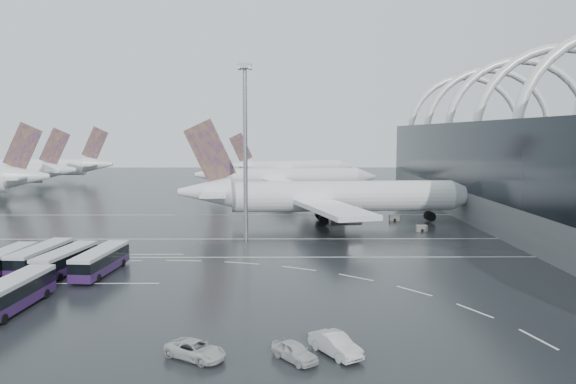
{
  "coord_description": "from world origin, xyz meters",
  "views": [
    {
      "loc": [
        4.91,
        -81.05,
        17.73
      ],
      "look_at": [
        5.51,
        21.06,
        7.0
      ],
      "focal_mm": 35.0,
      "sensor_mm": 36.0,
      "label": 1
    }
  ],
  "objects_px": {
    "gse_cart_belly_b": "(394,218)",
    "floodlight_mast": "(245,130)",
    "jet_remote_mid": "(1,175)",
    "airliner_gate_b": "(283,178)",
    "gse_cart_belly_e": "(343,215)",
    "bus_row_near_d": "(101,260)",
    "van_curve_c": "(335,344)",
    "airliner_gate_c": "(289,168)",
    "bus_row_near_b": "(41,257)",
    "van_curve_b": "(295,351)",
    "gse_cart_belly_d": "(422,228)",
    "jet_remote_far": "(52,167)",
    "bus_row_near_a": "(4,262)",
    "van_curve_a": "(195,350)",
    "airliner_main": "(327,197)",
    "bus_row_far_b": "(12,293)",
    "bus_row_near_c": "(66,260)"
  },
  "relations": [
    {
      "from": "van_curve_c",
      "to": "floodlight_mast",
      "type": "relative_size",
      "value": 0.18
    },
    {
      "from": "airliner_gate_b",
      "to": "jet_remote_mid",
      "type": "relative_size",
      "value": 1.23
    },
    {
      "from": "airliner_gate_c",
      "to": "van_curve_a",
      "type": "xyz_separation_m",
      "value": [
        -8.68,
        -171.2,
        -3.78
      ]
    },
    {
      "from": "airliner_gate_b",
      "to": "airliner_gate_c",
      "type": "bearing_deg",
      "value": 82.31
    },
    {
      "from": "gse_cart_belly_d",
      "to": "gse_cart_belly_e",
      "type": "bearing_deg",
      "value": 127.06
    },
    {
      "from": "bus_row_near_c",
      "to": "bus_row_near_d",
      "type": "distance_m",
      "value": 4.59
    },
    {
      "from": "airliner_main",
      "to": "bus_row_near_b",
      "type": "relative_size",
      "value": 4.75
    },
    {
      "from": "bus_row_near_d",
      "to": "van_curve_a",
      "type": "relative_size",
      "value": 2.48
    },
    {
      "from": "gse_cart_belly_e",
      "to": "airliner_gate_c",
      "type": "bearing_deg",
      "value": 96.26
    },
    {
      "from": "van_curve_b",
      "to": "van_curve_c",
      "type": "distance_m",
      "value": 3.48
    },
    {
      "from": "airliner_gate_b",
      "to": "van_curve_c",
      "type": "relative_size",
      "value": 10.19
    },
    {
      "from": "bus_row_near_b",
      "to": "jet_remote_mid",
      "type": "bearing_deg",
      "value": 34.29
    },
    {
      "from": "van_curve_b",
      "to": "jet_remote_far",
      "type": "bearing_deg",
      "value": 79.44
    },
    {
      "from": "airliner_gate_c",
      "to": "jet_remote_mid",
      "type": "distance_m",
      "value": 98.06
    },
    {
      "from": "gse_cart_belly_b",
      "to": "floodlight_mast",
      "type": "bearing_deg",
      "value": -145.1
    },
    {
      "from": "airliner_gate_b",
      "to": "jet_remote_far",
      "type": "xyz_separation_m",
      "value": [
        -85.74,
        43.28,
        0.59
      ]
    },
    {
      "from": "gse_cart_belly_d",
      "to": "bus_row_near_b",
      "type": "bearing_deg",
      "value": -153.16
    },
    {
      "from": "bus_row_far_b",
      "to": "gse_cart_belly_d",
      "type": "bearing_deg",
      "value": -45.85
    },
    {
      "from": "bus_row_near_b",
      "to": "gse_cart_belly_d",
      "type": "xyz_separation_m",
      "value": [
        56.61,
        28.65,
        -1.15
      ]
    },
    {
      "from": "airliner_gate_b",
      "to": "gse_cart_belly_e",
      "type": "xyz_separation_m",
      "value": [
        12.6,
        -47.03,
        -4.09
      ]
    },
    {
      "from": "jet_remote_mid",
      "to": "floodlight_mast",
      "type": "relative_size",
      "value": 1.51
    },
    {
      "from": "van_curve_b",
      "to": "gse_cart_belly_d",
      "type": "xyz_separation_m",
      "value": [
        24.11,
        58.11,
        -0.19
      ]
    },
    {
      "from": "bus_row_near_a",
      "to": "bus_row_near_b",
      "type": "xyz_separation_m",
      "value": [
        3.57,
        2.34,
        0.04
      ]
    },
    {
      "from": "gse_cart_belly_e",
      "to": "jet_remote_mid",
      "type": "bearing_deg",
      "value": 151.19
    },
    {
      "from": "van_curve_b",
      "to": "gse_cart_belly_b",
      "type": "relative_size",
      "value": 2.17
    },
    {
      "from": "gse_cart_belly_d",
      "to": "airliner_main",
      "type": "bearing_deg",
      "value": 149.86
    },
    {
      "from": "van_curve_c",
      "to": "van_curve_a",
      "type": "bearing_deg",
      "value": 151.48
    },
    {
      "from": "airliner_gate_c",
      "to": "van_curve_c",
      "type": "relative_size",
      "value": 9.42
    },
    {
      "from": "van_curve_c",
      "to": "bus_row_near_d",
      "type": "bearing_deg",
      "value": 103.95
    },
    {
      "from": "bus_row_near_d",
      "to": "van_curve_c",
      "type": "height_order",
      "value": "bus_row_near_d"
    },
    {
      "from": "van_curve_a",
      "to": "airliner_main",
      "type": "bearing_deg",
      "value": 18.66
    },
    {
      "from": "gse_cart_belly_b",
      "to": "gse_cart_belly_e",
      "type": "distance_m",
      "value": 10.97
    },
    {
      "from": "jet_remote_far",
      "to": "airliner_gate_b",
      "type": "bearing_deg",
      "value": 151.63
    },
    {
      "from": "floodlight_mast",
      "to": "jet_remote_far",
      "type": "bearing_deg",
      "value": 124.74
    },
    {
      "from": "bus_row_near_a",
      "to": "van_curve_b",
      "type": "height_order",
      "value": "bus_row_near_a"
    },
    {
      "from": "jet_remote_far",
      "to": "gse_cart_belly_d",
      "type": "relative_size",
      "value": 23.02
    },
    {
      "from": "jet_remote_mid",
      "to": "jet_remote_far",
      "type": "xyz_separation_m",
      "value": [
        0.76,
        35.82,
        0.18
      ]
    },
    {
      "from": "van_curve_a",
      "to": "bus_row_near_b",
      "type": "bearing_deg",
      "value": 71.96
    },
    {
      "from": "bus_row_near_a",
      "to": "gse_cart_belly_e",
      "type": "distance_m",
      "value": 67.37
    },
    {
      "from": "jet_remote_mid",
      "to": "jet_remote_far",
      "type": "distance_m",
      "value": 35.83
    },
    {
      "from": "bus_row_near_a",
      "to": "airliner_main",
      "type": "bearing_deg",
      "value": -44.95
    },
    {
      "from": "van_curve_a",
      "to": "bus_row_near_a",
      "type": "bearing_deg",
      "value": 78.21
    },
    {
      "from": "bus_row_near_c",
      "to": "bus_row_far_b",
      "type": "relative_size",
      "value": 0.96
    },
    {
      "from": "bus_row_far_b",
      "to": "van_curve_a",
      "type": "distance_m",
      "value": 23.71
    },
    {
      "from": "bus_row_near_d",
      "to": "gse_cart_belly_e",
      "type": "xyz_separation_m",
      "value": [
        35.55,
        47.39,
        -1.14
      ]
    },
    {
      "from": "jet_remote_mid",
      "to": "airliner_gate_b",
      "type": "bearing_deg",
      "value": 153.66
    },
    {
      "from": "airliner_main",
      "to": "bus_row_near_d",
      "type": "xyz_separation_m",
      "value": [
        -31.74,
        -40.21,
        -3.44
      ]
    },
    {
      "from": "gse_cart_belly_e",
      "to": "bus_row_near_b",
      "type": "bearing_deg",
      "value": -134.11
    },
    {
      "from": "van_curve_b",
      "to": "gse_cart_belly_b",
      "type": "height_order",
      "value": "van_curve_b"
    },
    {
      "from": "jet_remote_far",
      "to": "van_curve_a",
      "type": "bearing_deg",
      "value": 114.05
    }
  ]
}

